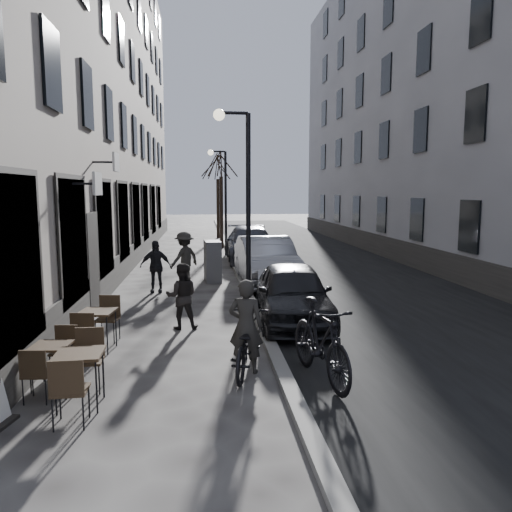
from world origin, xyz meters
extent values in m
plane|color=#363331|center=(0.00, 0.00, 0.00)|extent=(120.00, 120.00, 0.00)
cube|color=black|center=(3.85, 16.00, 0.00)|extent=(7.30, 60.00, 0.00)
cube|color=slate|center=(0.20, 16.00, 0.06)|extent=(0.25, 60.00, 0.12)
cube|color=#A39689|center=(-6.00, 16.50, 8.00)|extent=(4.00, 35.00, 16.00)
cube|color=gray|center=(9.50, 16.50, 8.00)|extent=(4.00, 35.00, 16.00)
cylinder|color=black|center=(0.00, 6.00, 2.50)|extent=(0.12, 0.12, 5.00)
cylinder|color=black|center=(-0.35, 6.00, 5.00)|extent=(0.70, 0.08, 0.08)
sphere|color=#FFF2CC|center=(-0.70, 6.00, 4.95)|extent=(0.28, 0.28, 0.28)
cylinder|color=black|center=(0.00, 18.00, 2.50)|extent=(0.12, 0.12, 5.00)
cylinder|color=black|center=(-0.35, 18.00, 5.00)|extent=(0.70, 0.08, 0.08)
sphere|color=#FFF2CC|center=(-0.70, 18.00, 4.95)|extent=(0.28, 0.28, 0.28)
cylinder|color=black|center=(-0.10, 21.00, 1.95)|extent=(0.20, 0.20, 3.90)
cylinder|color=black|center=(-0.10, 27.00, 1.95)|extent=(0.20, 0.20, 3.90)
cube|color=black|center=(-2.94, 0.94, 0.79)|extent=(0.68, 0.68, 0.04)
cylinder|color=black|center=(-3.21, 0.65, 0.39)|extent=(0.03, 0.03, 0.77)
cylinder|color=black|center=(-2.66, 0.67, 0.39)|extent=(0.03, 0.03, 0.77)
cylinder|color=black|center=(-3.23, 1.21, 0.39)|extent=(0.03, 0.03, 0.77)
cylinder|color=black|center=(-2.67, 1.23, 0.39)|extent=(0.03, 0.03, 0.77)
cube|color=black|center=(-3.57, 1.72, 0.69)|extent=(0.63, 0.63, 0.04)
cylinder|color=black|center=(-3.83, 1.50, 0.34)|extent=(0.02, 0.02, 0.67)
cylinder|color=black|center=(-3.35, 1.45, 0.34)|extent=(0.02, 0.02, 0.67)
cylinder|color=black|center=(-3.79, 1.98, 0.34)|extent=(0.02, 0.02, 0.67)
cylinder|color=black|center=(-3.30, 1.94, 0.34)|extent=(0.02, 0.02, 0.67)
cube|color=black|center=(-3.22, 3.57, 0.78)|extent=(0.74, 0.74, 0.04)
cylinder|color=black|center=(-3.53, 3.34, 0.38)|extent=(0.03, 0.03, 0.76)
cylinder|color=black|center=(-2.99, 3.26, 0.38)|extent=(0.03, 0.03, 0.76)
cylinder|color=black|center=(-3.45, 3.88, 0.38)|extent=(0.03, 0.03, 0.76)
cylinder|color=black|center=(-2.91, 3.81, 0.38)|extent=(0.03, 0.03, 0.76)
cube|color=#59595B|center=(-0.80, 10.91, 0.71)|extent=(0.61, 0.99, 1.42)
imported|color=black|center=(-0.41, 2.07, 0.50)|extent=(1.11, 2.02, 1.01)
imported|color=#2A2824|center=(-0.41, 2.07, 0.82)|extent=(0.68, 0.53, 1.65)
imported|color=black|center=(-1.62, 5.00, 0.76)|extent=(0.74, 0.58, 1.51)
imported|color=#2E2C28|center=(-1.76, 10.67, 0.88)|extent=(1.28, 1.26, 1.77)
imported|color=black|center=(-2.60, 9.23, 0.82)|extent=(0.97, 0.43, 1.63)
imported|color=black|center=(1.00, 5.25, 0.71)|extent=(1.96, 4.28, 1.42)
imported|color=#9EA0A6|center=(1.00, 10.25, 0.79)|extent=(1.91, 4.89, 1.59)
imported|color=#34363E|center=(1.00, 15.79, 0.76)|extent=(2.16, 5.27, 1.53)
imported|color=black|center=(0.79, 1.55, 0.67)|extent=(1.04, 2.32, 1.34)
camera|label=1|loc=(-1.13, -6.29, 3.16)|focal=35.00mm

